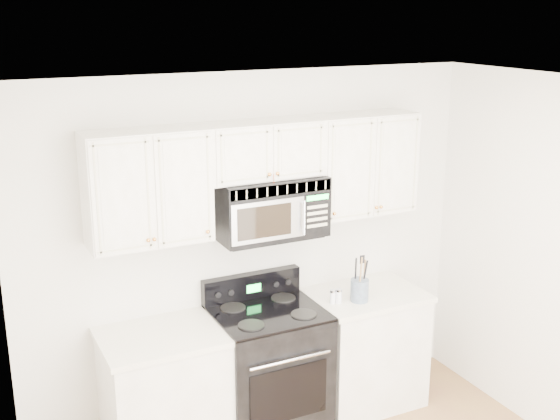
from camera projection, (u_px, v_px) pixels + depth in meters
room at (389, 347)px, 3.68m from camera, size 3.51×3.51×2.61m
base_cabinet_left at (167, 399)px, 4.82m from camera, size 0.86×0.65×0.92m
base_cabinet_right at (364, 351)px, 5.50m from camera, size 0.86×0.65×0.92m
range at (268, 368)px, 5.12m from camera, size 0.77×0.70×1.12m
upper_cabinets at (262, 169)px, 4.87m from camera, size 2.44×0.37×0.75m
microwave at (270, 207)px, 4.94m from camera, size 0.77×0.44×0.43m
utensil_crock at (360, 289)px, 5.18m from camera, size 0.13×0.13×0.36m
shaker_salt at (333, 297)px, 5.15m from camera, size 0.04×0.04×0.11m
shaker_pepper at (339, 296)px, 5.15m from camera, size 0.05×0.05×0.11m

